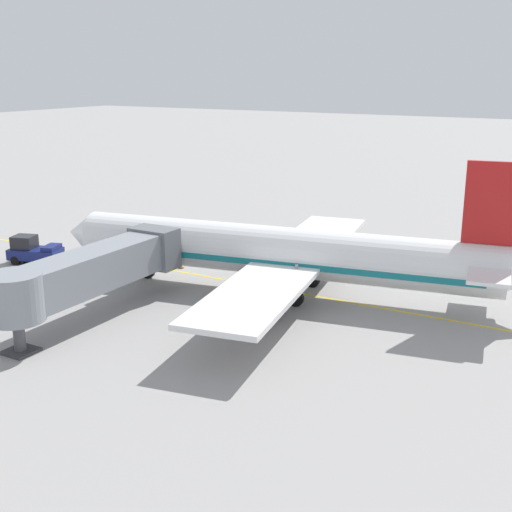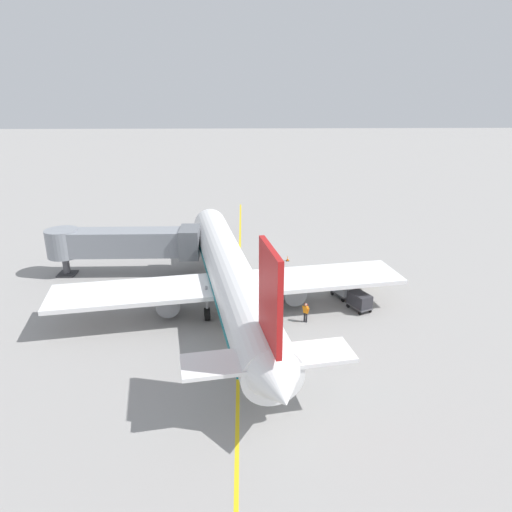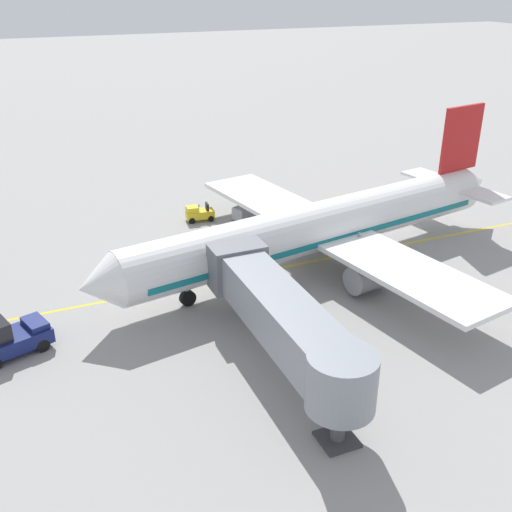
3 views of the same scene
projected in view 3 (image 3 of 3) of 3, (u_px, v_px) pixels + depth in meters
ground_plane at (321, 260)px, 47.35m from camera, size 400.00×400.00×0.00m
gate_lead_in_line at (321, 260)px, 47.35m from camera, size 0.24×80.00×0.01m
parked_airliner at (322, 227)px, 45.24m from camera, size 30.45×37.22×10.63m
jet_bridge at (283, 318)px, 32.76m from camera, size 15.71×3.50×4.98m
pushback_tractor at (8, 338)px, 35.17m from camera, size 3.48×4.87×2.40m
baggage_tug_lead at (199, 213)px, 54.61m from camera, size 1.49×2.60×1.62m
baggage_cart_front at (245, 213)px, 54.06m from camera, size 2.13×2.91×1.58m
baggage_cart_second_in_train at (268, 205)px, 55.80m from camera, size 2.13×2.91×1.58m
ground_crew_wing_walker at (313, 221)px, 52.37m from camera, size 0.61×0.54×1.69m
safety_cone_nose_left at (183, 277)px, 44.03m from camera, size 0.36×0.36×0.59m
safety_cone_nose_right at (148, 256)px, 47.31m from camera, size 0.36×0.36×0.59m
safety_cone_wing_tip at (151, 266)px, 45.72m from camera, size 0.36×0.36×0.59m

